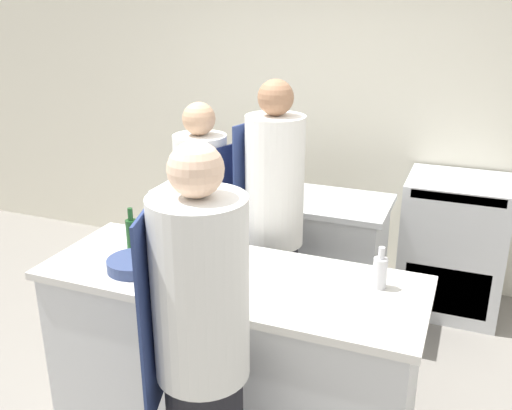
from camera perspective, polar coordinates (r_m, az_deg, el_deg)
wall_back at (r=4.65m, az=8.24°, el=9.77°), size 8.00×0.06×2.80m
prep_counter at (r=3.10m, az=-2.46°, el=-14.49°), size 1.94×0.73×0.92m
pass_counter at (r=4.19m, az=1.50°, el=-4.71°), size 1.66×0.60×0.92m
oven_range at (r=4.44m, az=19.05°, el=-3.82°), size 0.71×0.62×1.01m
chef_at_prep_near at (r=2.35m, az=-5.43°, el=-14.85°), size 0.43×0.42×1.76m
chef_at_stove at (r=3.61m, az=-5.30°, el=-2.67°), size 0.37×0.36×1.65m
chef_at_pass_far at (r=3.42m, az=1.81°, el=-2.50°), size 0.39×0.38×1.80m
bottle_olive_oil at (r=3.22m, az=-7.29°, el=-1.98°), size 0.06×0.06×0.26m
bottle_vinegar at (r=2.77m, az=12.30°, el=-6.53°), size 0.07×0.07×0.21m
bottle_wine at (r=3.16m, az=-12.31°, el=-2.82°), size 0.06×0.06×0.24m
bowl_mixing_large at (r=2.77m, az=-8.83°, el=-7.50°), size 0.18×0.18×0.07m
bowl_prep_small at (r=2.97m, az=-12.08°, el=-5.80°), size 0.27×0.27×0.06m
cup at (r=3.26m, az=-11.31°, el=-3.10°), size 0.09×0.09×0.08m
stockpot at (r=4.12m, az=-5.40°, el=2.99°), size 0.27×0.27×0.19m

